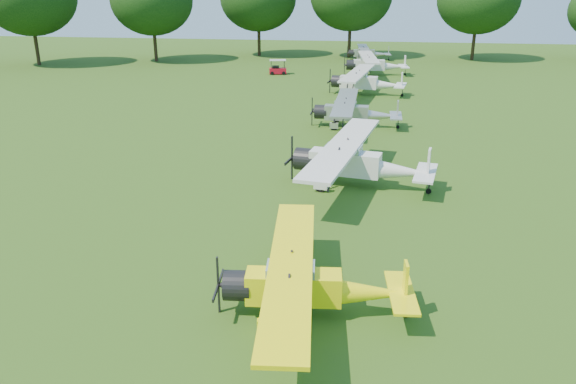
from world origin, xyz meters
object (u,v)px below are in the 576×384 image
aircraft_3 (356,160)px  aircraft_6 (374,63)px  aircraft_2 (309,283)px  golf_cart (277,69)px  aircraft_4 (353,111)px  aircraft_7 (367,52)px  aircraft_5 (364,80)px

aircraft_3 → aircraft_6: 36.97m
aircraft_2 → golf_cart: (-9.26, 48.01, -0.58)m
aircraft_4 → aircraft_7: bearing=89.9°
aircraft_2 → aircraft_4: (0.25, 24.52, 0.07)m
aircraft_2 → aircraft_6: aircraft_6 is taller
aircraft_3 → aircraft_6: (0.49, 36.96, -0.05)m
aircraft_2 → aircraft_6: bearing=82.5°
aircraft_3 → aircraft_2: bearing=-85.1°
aircraft_6 → golf_cart: bearing=179.4°
aircraft_6 → golf_cart: size_ratio=5.54×
aircraft_5 → golf_cart: (-9.96, 10.90, -0.76)m
aircraft_3 → aircraft_4: aircraft_3 is taller
aircraft_2 → aircraft_7: (0.44, 62.02, -0.05)m
aircraft_5 → aircraft_4: bearing=-84.5°
aircraft_2 → aircraft_3: (0.94, 12.04, 0.24)m
aircraft_4 → golf_cart: aircraft_4 is taller
aircraft_6 → aircraft_4: bearing=-98.6°
aircraft_2 → aircraft_5: 37.12m
aircraft_5 → golf_cart: size_ratio=5.49×
aircraft_7 → golf_cart: (-9.70, -14.01, -0.53)m
aircraft_6 → golf_cart: 10.76m
aircraft_3 → aircraft_7: bearing=100.0°
aircraft_6 → aircraft_7: 13.06m
aircraft_3 → aircraft_7: size_ratio=1.27×
aircraft_2 → aircraft_4: aircraft_4 is taller
aircraft_5 → golf_cart: bearing=140.0°
aircraft_2 → aircraft_5: bearing=83.1°
aircraft_4 → aircraft_3: bearing=-86.7°
aircraft_2 → aircraft_5: (0.70, 37.11, 0.18)m
aircraft_2 → aircraft_6: 49.02m
aircraft_2 → golf_cart: bearing=95.1°
aircraft_3 → aircraft_6: bearing=98.6°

